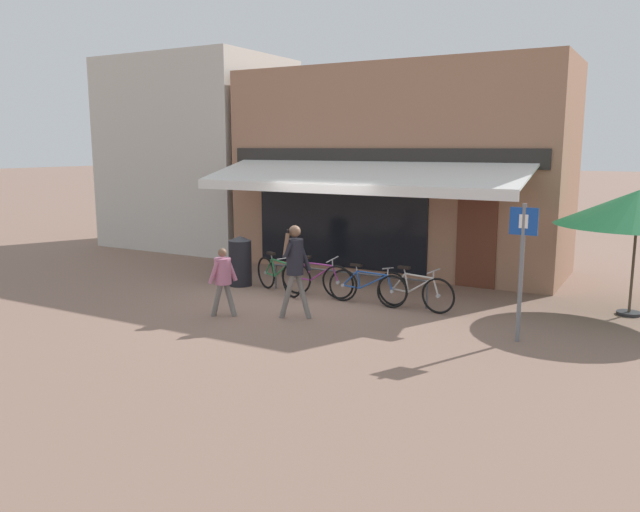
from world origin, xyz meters
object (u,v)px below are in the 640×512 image
Objects in this scene: pedestrian_child at (223,275)px; cafe_parasol at (638,208)px; bicycle_green at (278,275)px; pedestrian_adult at (295,261)px; bicycle_blue at (367,287)px; bicycle_purple at (316,279)px; parking_sign at (522,258)px; litter_bin at (240,261)px; bicycle_silver at (415,291)px.

pedestrian_child is 0.45× the size of cafe_parasol.
pedestrian_adult is at bearing -22.68° from bicycle_green.
bicycle_blue is (2.10, 0.06, -0.03)m from bicycle_green.
bicycle_green is 0.91m from bicycle_purple.
cafe_parasol reaches higher than bicycle_blue.
parking_sign is at bearing -170.55° from pedestrian_child.
litter_bin is (-2.56, 1.75, -0.51)m from pedestrian_adult.
bicycle_green is at bearing -52.02° from pedestrian_adult.
bicycle_green is 1.44× the size of litter_bin.
litter_bin reaches higher than bicycle_blue.
bicycle_purple is 1.04× the size of bicycle_silver.
bicycle_blue is at bearing 27.05° from bicycle_green.
litter_bin is 0.51× the size of parking_sign.
bicycle_green is at bearing -165.49° from cafe_parasol.
bicycle_purple is 0.99× the size of bicycle_blue.
bicycle_blue is at bearing -160.12° from cafe_parasol.
bicycle_green is 2.19m from pedestrian_adult.
parking_sign reaches higher than pedestrian_adult.
bicycle_green is 1.26× the size of pedestrian_child.
pedestrian_adult is 6.40m from cafe_parasol.
pedestrian_adult reaches higher than pedestrian_child.
bicycle_green is 3.10m from bicycle_silver.
parking_sign is (3.92, 0.58, 0.31)m from pedestrian_adult.
parking_sign is at bearing -118.64° from cafe_parasol.
bicycle_blue is 1.05× the size of bicycle_silver.
bicycle_green is at bearing -170.22° from bicycle_silver.
cafe_parasol is at bearing 31.51° from bicycle_silver.
parking_sign is (6.48, -1.17, 0.82)m from litter_bin.
bicycle_purple reaches higher than bicycle_silver.
pedestrian_adult reaches higher than litter_bin.
cafe_parasol is at bearing 61.36° from parking_sign.
bicycle_purple is 1.19m from bicycle_blue.
litter_bin is 0.39× the size of cafe_parasol.
cafe_parasol is (4.69, 1.70, 1.67)m from bicycle_blue.
bicycle_green is at bearing -9.72° from litter_bin.
bicycle_purple is 0.59× the size of cafe_parasol.
bicycle_blue is at bearing -169.06° from bicycle_silver.
parking_sign reaches higher than bicycle_blue.
litter_bin is at bearing -168.94° from cafe_parasol.
pedestrian_adult is 0.60× the size of cafe_parasol.
bicycle_silver is (2.20, 0.03, -0.02)m from bicycle_purple.
bicycle_green reaches higher than bicycle_blue.
cafe_parasol is (5.89, 1.66, 1.64)m from bicycle_purple.
bicycle_purple reaches higher than bicycle_blue.
pedestrian_adult is at bearing -171.59° from parking_sign.
litter_bin is 8.24m from cafe_parasol.
parking_sign reaches higher than bicycle_silver.
parking_sign is at bearing -16.56° from bicycle_blue.
bicycle_blue is 5.26m from cafe_parasol.
litter_bin is at bearing -38.24° from pedestrian_adult.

